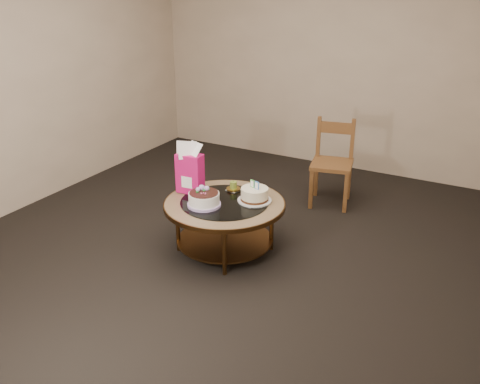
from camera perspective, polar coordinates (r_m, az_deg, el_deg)
The scene contains 8 objects.
ground at distance 4.67m, azimuth -1.61°, elevation -6.15°, with size 5.00×5.00×0.00m, color black.
room_walls at distance 4.14m, azimuth -1.85°, elevation 12.82°, with size 4.52×5.02×2.61m.
coffee_table at distance 4.49m, azimuth -1.66°, elevation -1.95°, with size 1.02×1.02×0.46m.
decorated_cake at distance 4.37m, azimuth -3.86°, elevation -0.83°, with size 0.28×0.28×0.16m.
cream_cake at distance 4.45m, azimuth 1.57°, elevation -0.29°, with size 0.28×0.28×0.18m.
gift_bag at distance 4.59m, azimuth -5.38°, elevation 2.55°, with size 0.23×0.18×0.45m.
pillar_candle at distance 4.67m, azimuth -0.71°, elevation 0.50°, with size 0.12×0.12×0.09m.
dining_chair at distance 5.49m, azimuth 9.82°, elevation 3.15°, with size 0.48×0.48×0.87m.
Camera 1 is at (2.08, -3.50, 2.28)m, focal length 40.00 mm.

